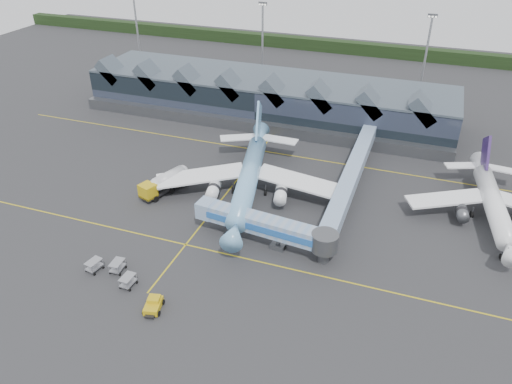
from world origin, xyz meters
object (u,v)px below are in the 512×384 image
(regional_jet, at_px, (492,201))
(jet_bridge, at_px, (273,228))
(main_airliner, at_px, (249,175))
(fuel_truck, at_px, (165,182))
(pushback_tug, at_px, (153,305))

(regional_jet, distance_m, jet_bridge, 38.71)
(main_airliner, height_order, fuel_truck, main_airliner)
(main_airliner, xyz_separation_m, jet_bridge, (9.17, -14.06, -0.29))
(main_airliner, bearing_deg, fuel_truck, -175.76)
(main_airliner, relative_size, regional_jet, 1.28)
(main_airliner, distance_m, fuel_truck, 15.93)
(main_airliner, xyz_separation_m, fuel_truck, (-15.11, -4.72, -1.78))
(main_airliner, distance_m, regional_jet, 42.46)
(regional_jet, distance_m, fuel_truck, 58.18)
(jet_bridge, bearing_deg, pushback_tug, -113.78)
(main_airliner, bearing_deg, regional_jet, -4.26)
(regional_jet, height_order, pushback_tug, regional_jet)
(fuel_truck, xyz_separation_m, pushback_tug, (13.51, -28.10, -1.34))
(regional_jet, height_order, jet_bridge, regional_jet)
(fuel_truck, bearing_deg, regional_jet, 30.39)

